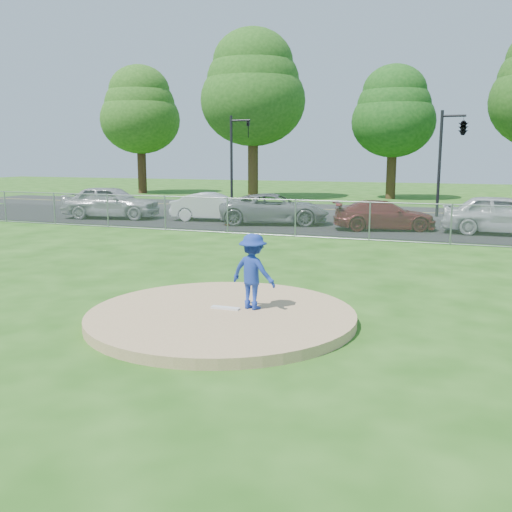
{
  "coord_description": "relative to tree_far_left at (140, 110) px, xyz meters",
  "views": [
    {
      "loc": [
        4.51,
        -10.16,
        3.32
      ],
      "look_at": [
        0.0,
        2.0,
        1.0
      ],
      "focal_mm": 40.0,
      "sensor_mm": 36.0,
      "label": 1
    }
  ],
  "objects": [
    {
      "name": "ground",
      "position": [
        22.0,
        -23.0,
        -7.06
      ],
      "size": [
        120.0,
        120.0,
        0.0
      ],
      "primitive_type": "plane",
      "color": "#1D4D11",
      "rests_on": "ground"
    },
    {
      "name": "pitchers_mound",
      "position": [
        22.0,
        -33.0,
        -6.96
      ],
      "size": [
        5.4,
        5.4,
        0.2
      ],
      "primitive_type": "cylinder",
      "color": "tan",
      "rests_on": "ground"
    },
    {
      "name": "pitching_rubber",
      "position": [
        22.0,
        -32.8,
        -6.84
      ],
      "size": [
        0.6,
        0.15,
        0.04
      ],
      "primitive_type": "cube",
      "color": "white",
      "rests_on": "pitchers_mound"
    },
    {
      "name": "chain_link_fence",
      "position": [
        22.0,
        -21.0,
        -6.31
      ],
      "size": [
        40.0,
        0.06,
        1.5
      ],
      "primitive_type": "cube",
      "color": "gray",
      "rests_on": "ground"
    },
    {
      "name": "parking_lot",
      "position": [
        22.0,
        -16.5,
        -7.05
      ],
      "size": [
        50.0,
        8.0,
        0.01
      ],
      "primitive_type": "cube",
      "color": "black",
      "rests_on": "ground"
    },
    {
      "name": "street",
      "position": [
        22.0,
        -9.0,
        -7.06
      ],
      "size": [
        60.0,
        7.0,
        0.01
      ],
      "primitive_type": "cube",
      "color": "black",
      "rests_on": "ground"
    },
    {
      "name": "tree_far_left",
      "position": [
        0.0,
        0.0,
        0.0
      ],
      "size": [
        6.72,
        6.72,
        10.74
      ],
      "color": "#371F14",
      "rests_on": "ground"
    },
    {
      "name": "tree_left",
      "position": [
        11.0,
        -2.0,
        1.18
      ],
      "size": [
        7.84,
        7.84,
        12.53
      ],
      "color": "#3C2A16",
      "rests_on": "ground"
    },
    {
      "name": "tree_center",
      "position": [
        21.0,
        1.0,
        -0.59
      ],
      "size": [
        6.16,
        6.16,
        9.84
      ],
      "color": "#372514",
      "rests_on": "ground"
    },
    {
      "name": "traffic_signal_left",
      "position": [
        13.24,
        -11.0,
        -3.7
      ],
      "size": [
        1.28,
        0.2,
        5.6
      ],
      "color": "black",
      "rests_on": "ground"
    },
    {
      "name": "traffic_signal_center",
      "position": [
        25.97,
        -11.0,
        -2.45
      ],
      "size": [
        1.42,
        2.48,
        5.6
      ],
      "color": "black",
      "rests_on": "ground"
    },
    {
      "name": "pitcher",
      "position": [
        22.51,
        -32.56,
        -6.09
      ],
      "size": [
        1.11,
        0.8,
        1.55
      ],
      "primitive_type": "imported",
      "rotation": [
        0.0,
        0.0,
        2.9
      ],
      "color": "navy",
      "rests_on": "pitchers_mound"
    },
    {
      "name": "traffic_cone",
      "position": [
        15.98,
        -18.35,
        -6.74
      ],
      "size": [
        0.31,
        0.31,
        0.61
      ],
      "primitive_type": "cone",
      "color": "#FF520D",
      "rests_on": "parking_lot"
    },
    {
      "name": "parked_car_silver",
      "position": [
        8.98,
        -17.79,
        -6.19
      ],
      "size": [
        5.32,
        2.94,
        1.71
      ],
      "primitive_type": "imported",
      "rotation": [
        0.0,
        0.0,
        1.76
      ],
      "color": "#A4A4A9",
      "rests_on": "parking_lot"
    },
    {
      "name": "parked_car_white",
      "position": [
        14.48,
        -16.94,
        -6.36
      ],
      "size": [
        4.39,
        2.07,
        1.39
      ],
      "primitive_type": "imported",
      "rotation": [
        0.0,
        0.0,
        1.72
      ],
      "color": "silver",
      "rests_on": "parking_lot"
    },
    {
      "name": "parked_car_gray",
      "position": [
        17.81,
        -17.16,
        -6.32
      ],
      "size": [
        5.67,
        3.69,
        1.45
      ],
      "primitive_type": "imported",
      "rotation": [
        0.0,
        0.0,
        1.84
      ],
      "color": "slate",
      "rests_on": "parking_lot"
    },
    {
      "name": "parked_car_darkred",
      "position": [
        23.08,
        -17.57,
        -6.4
      ],
      "size": [
        4.82,
        3.12,
        1.3
      ],
      "primitive_type": "imported",
      "rotation": [
        0.0,
        0.0,
        1.89
      ],
      "color": "maroon",
      "rests_on": "parking_lot"
    },
    {
      "name": "parked_car_pearl",
      "position": [
        27.95,
        -17.33,
        -6.22
      ],
      "size": [
        4.92,
        2.06,
        1.66
      ],
      "primitive_type": "imported",
      "rotation": [
        0.0,
        0.0,
        1.55
      ],
      "color": "silver",
      "rests_on": "parking_lot"
    }
  ]
}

